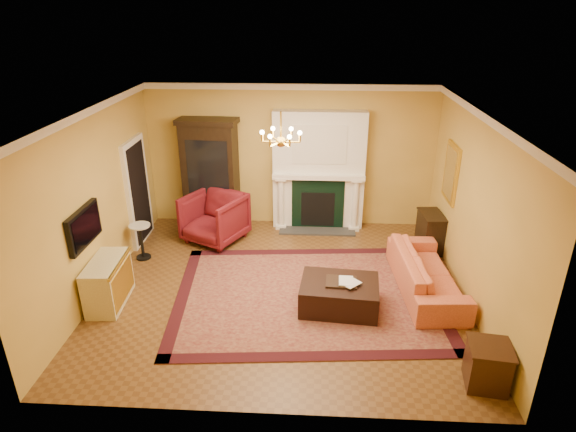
# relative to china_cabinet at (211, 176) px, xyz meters

# --- Properties ---
(floor) EXTENTS (6.00, 5.50, 0.02)m
(floor) POSITION_rel_china_cabinet_xyz_m (1.66, -2.49, -1.13)
(floor) COLOR brown
(floor) RESTS_ON ground
(ceiling) EXTENTS (6.00, 5.50, 0.02)m
(ceiling) POSITION_rel_china_cabinet_xyz_m (1.66, -2.49, 1.89)
(ceiling) COLOR white
(ceiling) RESTS_ON wall_back
(wall_back) EXTENTS (6.00, 0.02, 3.00)m
(wall_back) POSITION_rel_china_cabinet_xyz_m (1.66, 0.27, 0.38)
(wall_back) COLOR gold
(wall_back) RESTS_ON floor
(wall_front) EXTENTS (6.00, 0.02, 3.00)m
(wall_front) POSITION_rel_china_cabinet_xyz_m (1.66, -5.25, 0.38)
(wall_front) COLOR gold
(wall_front) RESTS_ON floor
(wall_left) EXTENTS (0.02, 5.50, 3.00)m
(wall_left) POSITION_rel_china_cabinet_xyz_m (-1.35, -2.49, 0.38)
(wall_left) COLOR gold
(wall_left) RESTS_ON floor
(wall_right) EXTENTS (0.02, 5.50, 3.00)m
(wall_right) POSITION_rel_china_cabinet_xyz_m (4.67, -2.49, 0.38)
(wall_right) COLOR gold
(wall_right) RESTS_ON floor
(fireplace) EXTENTS (1.90, 0.70, 2.50)m
(fireplace) POSITION_rel_china_cabinet_xyz_m (2.26, 0.08, 0.08)
(fireplace) COLOR white
(fireplace) RESTS_ON wall_back
(crown_molding) EXTENTS (6.00, 5.50, 0.12)m
(crown_molding) POSITION_rel_china_cabinet_xyz_m (1.66, -1.53, 1.82)
(crown_molding) COLOR white
(crown_molding) RESTS_ON ceiling
(doorway) EXTENTS (0.08, 1.05, 2.10)m
(doorway) POSITION_rel_china_cabinet_xyz_m (-1.29, -0.79, -0.07)
(doorway) COLOR white
(doorway) RESTS_ON wall_left
(tv_panel) EXTENTS (0.09, 0.95, 0.58)m
(tv_panel) POSITION_rel_china_cabinet_xyz_m (-1.28, -3.09, 0.23)
(tv_panel) COLOR black
(tv_panel) RESTS_ON wall_left
(gilt_mirror) EXTENTS (0.06, 0.76, 1.05)m
(gilt_mirror) POSITION_rel_china_cabinet_xyz_m (4.63, -1.09, 0.53)
(gilt_mirror) COLOR gold
(gilt_mirror) RESTS_ON wall_right
(chandelier) EXTENTS (0.63, 0.55, 0.53)m
(chandelier) POSITION_rel_china_cabinet_xyz_m (1.66, -2.49, 1.49)
(chandelier) COLOR gold
(chandelier) RESTS_ON ceiling
(oriental_rug) EXTENTS (4.57, 3.58, 0.02)m
(oriental_rug) POSITION_rel_china_cabinet_xyz_m (2.09, -2.70, -1.11)
(oriental_rug) COLOR #4E1014
(oriental_rug) RESTS_ON floor
(china_cabinet) EXTENTS (1.16, 0.61, 2.23)m
(china_cabinet) POSITION_rel_china_cabinet_xyz_m (0.00, 0.00, 0.00)
(china_cabinet) COLOR black
(china_cabinet) RESTS_ON floor
(wingback_armchair) EXTENTS (1.39, 1.36, 1.08)m
(wingback_armchair) POSITION_rel_china_cabinet_xyz_m (0.19, -0.75, -0.57)
(wingback_armchair) COLOR maroon
(wingback_armchair) RESTS_ON floor
(pedestal_table) EXTENTS (0.39, 0.39, 0.69)m
(pedestal_table) POSITION_rel_china_cabinet_xyz_m (-1.04, -1.58, -0.71)
(pedestal_table) COLOR black
(pedestal_table) RESTS_ON floor
(commode) EXTENTS (0.54, 1.04, 0.75)m
(commode) POSITION_rel_china_cabinet_xyz_m (-1.07, -3.08, -0.74)
(commode) COLOR beige
(commode) RESTS_ON floor
(coral_sofa) EXTENTS (0.80, 2.27, 0.87)m
(coral_sofa) POSITION_rel_china_cabinet_xyz_m (4.08, -2.40, -0.68)
(coral_sofa) COLOR #E26E47
(coral_sofa) RESTS_ON floor
(end_table) EXTENTS (0.54, 0.54, 0.56)m
(end_table) POSITION_rel_china_cabinet_xyz_m (4.38, -4.61, -0.83)
(end_table) COLOR #311A0D
(end_table) RESTS_ON floor
(console_table) EXTENTS (0.44, 0.69, 0.74)m
(console_table) POSITION_rel_china_cabinet_xyz_m (4.44, -0.93, -0.75)
(console_table) COLOR black
(console_table) RESTS_ON floor
(leather_ottoman) EXTENTS (1.28, 0.98, 0.45)m
(leather_ottoman) POSITION_rel_china_cabinet_xyz_m (2.60, -3.02, -0.88)
(leather_ottoman) COLOR black
(leather_ottoman) RESTS_ON oriental_rug
(ottoman_tray) EXTENTS (0.50, 0.40, 0.03)m
(ottoman_tray) POSITION_rel_china_cabinet_xyz_m (2.63, -3.03, -0.64)
(ottoman_tray) COLOR black
(ottoman_tray) RESTS_ON leather_ottoman
(book_a) EXTENTS (0.22, 0.04, 0.29)m
(book_a) POSITION_rel_china_cabinet_xyz_m (2.59, -3.04, -0.47)
(book_a) COLOR gray
(book_a) RESTS_ON ottoman_tray
(book_b) EXTENTS (0.15, 0.16, 0.27)m
(book_b) POSITION_rel_china_cabinet_xyz_m (2.71, -3.03, -0.48)
(book_b) COLOR gray
(book_b) RESTS_ON ottoman_tray
(topiary_left) EXTENTS (0.16, 0.16, 0.42)m
(topiary_left) POSITION_rel_china_cabinet_xyz_m (1.54, 0.04, 0.35)
(topiary_left) COLOR tan
(topiary_left) RESTS_ON fireplace
(topiary_right) EXTENTS (0.16, 0.16, 0.44)m
(topiary_right) POSITION_rel_china_cabinet_xyz_m (2.79, 0.04, 0.36)
(topiary_right) COLOR tan
(topiary_right) RESTS_ON fireplace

